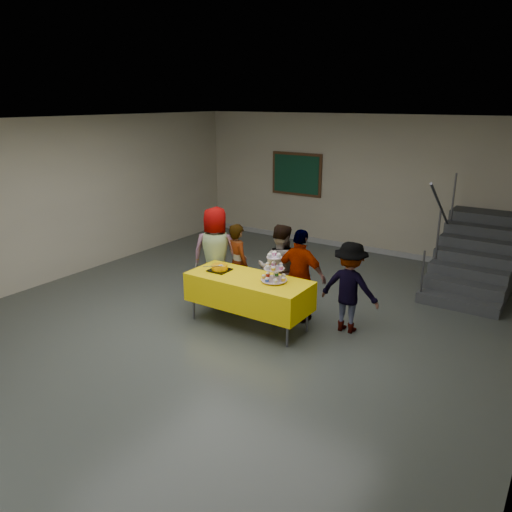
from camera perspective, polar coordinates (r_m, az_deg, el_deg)
The scene contains 11 objects.
room_shell at distance 6.90m, azimuth -3.69°, elevation 7.78°, with size 10.00×10.04×3.02m.
bake_table at distance 7.46m, azimuth -0.85°, elevation -4.01°, with size 1.88×0.78×0.77m.
cupcake_stand at distance 7.16m, azimuth 2.09°, elevation -1.70°, with size 0.38×0.38×0.44m.
bear_cake at distance 7.68m, azimuth -4.18°, elevation -1.26°, with size 0.32×0.36×0.12m.
schoolchild_a at distance 8.35m, azimuth -4.63°, elevation 0.15°, with size 0.79×0.52×1.62m, color slate.
schoolchild_b at distance 8.29m, azimuth -2.09°, elevation -0.87°, with size 0.50×0.33×1.36m, color #5C5C65.
schoolchild_c at distance 7.91m, azimuth 2.72°, elevation -1.47°, with size 0.70×0.55×1.45m, color slate.
schoolchild_d at distance 7.59m, azimuth 5.10°, elevation -2.31°, with size 0.85×0.35×1.45m, color slate.
schoolchild_e at distance 7.39m, azimuth 10.65°, elevation -3.53°, with size 0.88×0.50×1.36m, color slate.
staircase at distance 10.04m, azimuth 23.96°, elevation -0.27°, with size 1.30×2.40×2.04m.
noticeboard at distance 11.95m, azimuth 4.65°, elevation 9.30°, with size 1.30×0.05×1.00m.
Camera 1 is at (4.11, -5.41, 3.29)m, focal length 35.00 mm.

